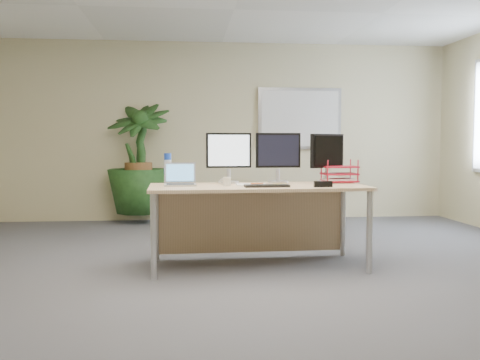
{
  "coord_description": "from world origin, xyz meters",
  "views": [
    {
      "loc": [
        -0.57,
        -4.2,
        1.18
      ],
      "look_at": [
        -0.1,
        0.35,
        0.86
      ],
      "focal_mm": 40.0,
      "sensor_mm": 36.0,
      "label": 1
    }
  ],
  "objects": [
    {
      "name": "floor",
      "position": [
        0.0,
        0.0,
        0.0
      ],
      "size": [
        8.0,
        8.0,
        0.0
      ],
      "primitive_type": "plane",
      "color": "#48474D",
      "rests_on": "ground"
    },
    {
      "name": "monitor_right",
      "position": [
        0.35,
        1.06,
        1.06
      ],
      "size": [
        0.45,
        0.2,
        0.5
      ],
      "color": "#BABBBF",
      "rests_on": "desk"
    },
    {
      "name": "monitor_dark",
      "position": [
        0.85,
        1.07,
        1.06
      ],
      "size": [
        0.39,
        0.26,
        0.49
      ],
      "color": "#BABBBF",
      "rests_on": "desk"
    },
    {
      "name": "orange_pen",
      "position": [
        0.1,
        0.78,
        0.8
      ],
      "size": [
        0.13,
        0.04,
        0.01
      ],
      "primitive_type": "cylinder",
      "rotation": [
        0.0,
        1.57,
        0.27
      ],
      "color": "#D45117",
      "rests_on": "spiral_notebook"
    },
    {
      "name": "desk",
      "position": [
        0.11,
        0.89,
        0.61
      ],
      "size": [
        2.04,
        0.9,
        0.78
      ],
      "color": "tan",
      "rests_on": "floor"
    },
    {
      "name": "yellow_highlighter",
      "position": [
        0.31,
        0.73,
        0.79
      ],
      "size": [
        0.13,
        0.02,
        0.02
      ],
      "primitive_type": "cylinder",
      "rotation": [
        0.0,
        1.57,
        -0.05
      ],
      "color": "yellow",
      "rests_on": "desk"
    },
    {
      "name": "back_wall",
      "position": [
        0.0,
        4.0,
        1.35
      ],
      "size": [
        7.0,
        0.04,
        2.7
      ],
      "primitive_type": "cube",
      "color": "#C7BC8D",
      "rests_on": "floor"
    },
    {
      "name": "keyboard",
      "position": [
        0.16,
        0.57,
        0.79
      ],
      "size": [
        0.41,
        0.14,
        0.02
      ],
      "primitive_type": "cube",
      "rotation": [
        0.0,
        0.0,
        0.02
      ],
      "color": "black",
      "rests_on": "desk"
    },
    {
      "name": "monitor_left",
      "position": [
        -0.14,
        1.09,
        1.06
      ],
      "size": [
        0.45,
        0.2,
        0.5
      ],
      "color": "#BABBBF",
      "rests_on": "desk"
    },
    {
      "name": "letter_tray",
      "position": [
        0.97,
        1.04,
        0.85
      ],
      "size": [
        0.34,
        0.26,
        0.16
      ],
      "color": "red",
      "rests_on": "desk"
    },
    {
      "name": "coffee_mug",
      "position": [
        -0.19,
        0.71,
        0.82
      ],
      "size": [
        0.11,
        0.07,
        0.08
      ],
      "color": "silver",
      "rests_on": "desk"
    },
    {
      "name": "whiteboard",
      "position": [
        1.2,
        3.97,
        1.55
      ],
      "size": [
        1.3,
        0.04,
        0.95
      ],
      "color": "silver",
      "rests_on": "back_wall"
    },
    {
      "name": "stapler",
      "position": [
        0.67,
        0.51,
        0.81
      ],
      "size": [
        0.17,
        0.05,
        0.05
      ],
      "primitive_type": "cube",
      "rotation": [
        0.0,
        0.0,
        0.02
      ],
      "color": "black",
      "rests_on": "desk"
    },
    {
      "name": "floor_plant",
      "position": [
        -1.25,
        3.7,
        0.75
      ],
      "size": [
        1.08,
        1.08,
        1.5
      ],
      "primitive_type": "imported",
      "rotation": [
        0.0,
        0.0,
        -0.35
      ],
      "color": "#173814",
      "rests_on": "floor"
    },
    {
      "name": "spiral_notebook",
      "position": [
        0.05,
        0.77,
        0.78
      ],
      "size": [
        0.29,
        0.22,
        0.01
      ],
      "primitive_type": "cube",
      "rotation": [
        0.0,
        0.0,
        0.04
      ],
      "color": "silver",
      "rests_on": "desk"
    },
    {
      "name": "laptop",
      "position": [
        -0.62,
        0.85,
        0.83
      ],
      "size": [
        0.3,
        0.27,
        0.21
      ],
      "color": "#BCBCC1",
      "rests_on": "desk"
    },
    {
      "name": "water_bottle",
      "position": [
        -0.74,
        1.08,
        0.92
      ],
      "size": [
        0.08,
        0.08,
        0.3
      ],
      "color": "silver",
      "rests_on": "desk"
    }
  ]
}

